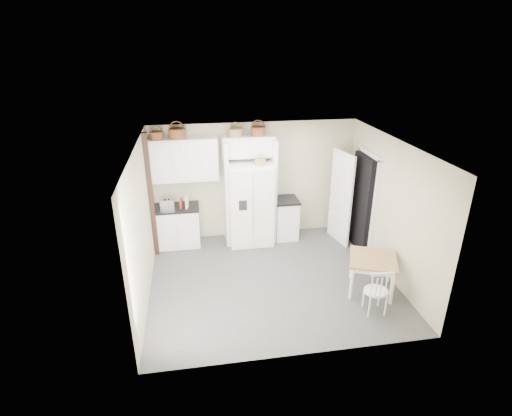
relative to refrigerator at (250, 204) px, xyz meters
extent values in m
plane|color=#414141|center=(0.15, -1.60, -0.91)|extent=(4.50, 4.50, 0.00)
plane|color=white|center=(0.15, -1.60, 1.69)|extent=(4.50, 4.50, 0.00)
plane|color=beige|center=(0.15, 0.40, 0.39)|extent=(4.50, 0.00, 4.50)
plane|color=beige|center=(-2.10, -1.60, 0.39)|extent=(0.00, 4.00, 4.00)
plane|color=beige|center=(2.40, -1.60, 0.39)|extent=(0.00, 4.00, 4.00)
cube|color=white|center=(0.00, 0.00, 0.00)|extent=(0.94, 0.75, 1.81)
cube|color=white|center=(-1.60, 0.10, -0.47)|extent=(0.94, 0.59, 0.87)
cube|color=white|center=(0.82, 0.10, -0.46)|extent=(0.50, 0.60, 0.89)
cube|color=olive|center=(1.85, -2.24, -0.57)|extent=(1.04, 1.04, 0.67)
cube|color=white|center=(1.66, -2.83, -0.50)|extent=(0.41, 0.38, 0.81)
cube|color=black|center=(-1.60, 0.10, -0.02)|extent=(0.98, 0.63, 0.04)
cube|color=black|center=(0.82, 0.10, 0.00)|extent=(0.54, 0.64, 0.04)
cube|color=silver|center=(-1.77, 0.03, 0.10)|extent=(0.29, 0.17, 0.20)
cube|color=#B02A21|center=(-1.48, 0.02, 0.11)|extent=(0.07, 0.15, 0.22)
cube|color=beige|center=(-1.35, 0.02, 0.13)|extent=(0.08, 0.18, 0.26)
cylinder|color=#5D2E19|center=(-1.86, 0.23, 1.52)|extent=(0.27, 0.27, 0.15)
cylinder|color=#5D2E19|center=(-1.46, 0.23, 1.54)|extent=(0.34, 0.34, 0.20)
cylinder|color=olive|center=(-0.27, 0.23, 1.53)|extent=(0.29, 0.29, 0.16)
cylinder|color=#5D2E19|center=(0.20, 0.23, 1.54)|extent=(0.32, 0.32, 0.18)
cylinder|color=olive|center=(0.19, -0.10, 0.97)|extent=(0.22, 0.22, 0.12)
cube|color=white|center=(-1.35, 0.23, 0.99)|extent=(1.40, 0.34, 0.90)
cube|color=white|center=(0.00, 0.23, 1.22)|extent=(1.12, 0.34, 0.45)
cube|color=white|center=(-0.51, 0.10, 0.24)|extent=(0.08, 0.60, 2.30)
cube|color=white|center=(0.51, 0.10, 0.24)|extent=(0.08, 0.60, 2.30)
cube|color=black|center=(-2.05, -0.25, 0.39)|extent=(0.09, 0.09, 2.60)
cube|color=black|center=(2.31, -0.60, 0.12)|extent=(0.18, 0.85, 2.05)
cube|color=white|center=(1.95, -0.27, 0.12)|extent=(0.21, 0.79, 2.05)
camera|label=1|loc=(-1.18, -7.92, 3.34)|focal=28.00mm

